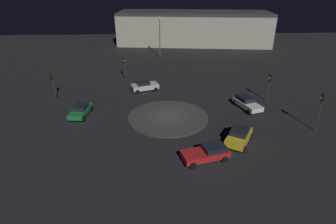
% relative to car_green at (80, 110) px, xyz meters
% --- Properties ---
extents(ground_plane, '(117.85, 117.85, 0.00)m').
position_rel_car_green_xyz_m(ground_plane, '(10.83, -1.06, -0.72)').
color(ground_plane, black).
extents(roundabout_island, '(9.87, 9.87, 0.17)m').
position_rel_car_green_xyz_m(roundabout_island, '(10.83, -1.06, -0.64)').
color(roundabout_island, '#383838').
rests_on(roundabout_island, ground_plane).
extents(car_green, '(2.40, 4.25, 1.38)m').
position_rel_car_green_xyz_m(car_green, '(0.00, 0.00, 0.00)').
color(car_green, '#1E7238').
rests_on(car_green, ground_plane).
extents(car_white, '(3.14, 4.71, 1.49)m').
position_rel_car_green_xyz_m(car_white, '(21.29, 1.30, 0.06)').
color(car_white, white).
rests_on(car_white, ground_plane).
extents(car_red, '(4.75, 3.05, 1.42)m').
position_rel_car_green_xyz_m(car_red, '(14.12, -9.85, 0.01)').
color(car_red, red).
rests_on(car_red, ground_plane).
extents(car_yellow, '(3.66, 4.35, 1.59)m').
position_rel_car_green_xyz_m(car_yellow, '(17.90, -7.14, 0.10)').
color(car_yellow, gold).
rests_on(car_yellow, ground_plane).
extents(car_silver, '(4.38, 3.11, 1.45)m').
position_rel_car_green_xyz_m(car_silver, '(7.64, 8.27, 0.04)').
color(car_silver, silver).
rests_on(car_silver, ground_plane).
extents(traffic_light_east, '(0.39, 0.35, 3.81)m').
position_rel_car_green_xyz_m(traffic_light_east, '(24.79, 3.57, 2.00)').
color(traffic_light_east, '#2D2D2D').
rests_on(traffic_light_east, ground_plane).
extents(traffic_light_west, '(0.39, 0.36, 3.87)m').
position_rel_car_green_xyz_m(traffic_light_west, '(-4.78, 5.34, 2.04)').
color(traffic_light_west, '#2D2D2D').
rests_on(traffic_light_west, ground_plane).
extents(traffic_light_east_near, '(0.38, 0.34, 4.39)m').
position_rel_car_green_xyz_m(traffic_light_east_near, '(27.14, -4.92, 2.39)').
color(traffic_light_east_near, '#2D2D2D').
rests_on(traffic_light_east_near, ground_plane).
extents(traffic_light_northwest, '(0.36, 0.39, 3.74)m').
position_rel_car_green_xyz_m(traffic_light_northwest, '(4.14, 13.71, 1.95)').
color(traffic_light_northwest, '#2D2D2D').
rests_on(traffic_light_northwest, ground_plane).
extents(streetlamp_north, '(0.46, 0.46, 8.48)m').
position_rel_car_green_xyz_m(streetlamp_north, '(10.33, 28.01, 4.46)').
color(streetlamp_north, '#4C4C51').
rests_on(streetlamp_north, ground_plane).
extents(store_building, '(39.73, 16.34, 8.13)m').
position_rel_car_green_xyz_m(store_building, '(19.43, 42.68, 3.34)').
color(store_building, '#ADA893').
rests_on(store_building, ground_plane).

